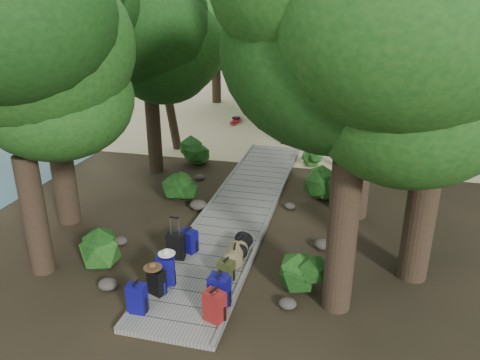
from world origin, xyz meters
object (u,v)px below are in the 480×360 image
(backpack_left_b, at_px, (157,280))
(lone_suitcase_on_sand, at_px, (286,135))
(backpack_left_c, at_px, (166,269))
(suitcase_on_boardwalk, at_px, (176,246))
(backpack_left_d, at_px, (188,240))
(duffel_right_black, at_px, (241,245))
(kayak, at_px, (236,119))
(backpack_right_c, at_px, (219,285))
(backpack_right_d, at_px, (226,269))
(sun_lounger, at_px, (342,126))
(backpack_right_a, at_px, (215,305))
(backpack_left_a, at_px, (137,297))
(duffel_right_khaki, at_px, (235,255))
(backpack_right_b, at_px, (219,290))

(backpack_left_b, relative_size, lone_suitcase_on_sand, 0.86)
(backpack_left_c, bearing_deg, suitcase_on_boardwalk, 81.71)
(backpack_left_c, distance_m, backpack_left_d, 1.44)
(duffel_right_black, distance_m, kayak, 12.85)
(backpack_right_c, relative_size, backpack_right_d, 1.15)
(duffel_right_black, distance_m, sun_lounger, 11.99)
(backpack_left_d, height_order, backpack_right_d, backpack_left_d)
(backpack_left_c, distance_m, sun_lounger, 13.90)
(lone_suitcase_on_sand, relative_size, sun_lounger, 0.38)
(backpack_left_b, xyz_separation_m, backpack_right_c, (1.30, 0.19, -0.02))
(backpack_right_a, xyz_separation_m, duffel_right_black, (-0.13, 2.62, -0.15))
(backpack_right_d, relative_size, suitcase_on_boardwalk, 0.80)
(lone_suitcase_on_sand, distance_m, kayak, 4.13)
(backpack_left_a, relative_size, backpack_left_d, 1.10)
(backpack_right_d, xyz_separation_m, duffel_right_khaki, (-0.00, 0.74, -0.05))
(backpack_left_d, distance_m, backpack_right_a, 2.74)
(backpack_right_b, distance_m, backpack_right_d, 0.95)
(backpack_right_b, distance_m, sun_lounger, 14.13)
(backpack_left_c, distance_m, duffel_right_black, 2.12)
(backpack_left_b, relative_size, backpack_right_a, 0.89)
(backpack_right_a, relative_size, backpack_right_d, 1.36)
(backpack_left_a, bearing_deg, sun_lounger, 76.22)
(backpack_right_a, xyz_separation_m, backpack_right_d, (-0.16, 1.39, -0.09))
(backpack_left_b, xyz_separation_m, kayak, (-2.02, 14.49, -0.25))
(backpack_left_a, relative_size, backpack_right_c, 1.14)
(backpack_right_a, xyz_separation_m, duffel_right_khaki, (-0.16, 2.13, -0.15))
(backpack_right_b, height_order, duffel_right_black, backpack_right_b)
(duffel_right_khaki, relative_size, kayak, 0.18)
(backpack_left_b, bearing_deg, duffel_right_black, 78.77)
(backpack_right_c, height_order, duffel_right_khaki, backpack_right_c)
(duffel_right_khaki, distance_m, suitcase_on_boardwalk, 1.42)
(backpack_right_c, bearing_deg, backpack_left_a, -148.19)
(sun_lounger, bearing_deg, kayak, 159.00)
(backpack_right_d, bearing_deg, backpack_right_a, -71.84)
(backpack_right_d, xyz_separation_m, lone_suitcase_on_sand, (-0.33, 10.77, 0.01))
(backpack_right_a, relative_size, backpack_right_c, 1.18)
(backpack_left_a, distance_m, backpack_right_b, 1.63)
(lone_suitcase_on_sand, height_order, sun_lounger, lone_suitcase_on_sand)
(backpack_left_b, xyz_separation_m, backpack_left_d, (0.04, 1.83, -0.01))
(backpack_right_a, height_order, duffel_right_khaki, backpack_right_a)
(backpack_right_b, xyz_separation_m, backpack_right_d, (-0.12, 0.94, -0.12))
(backpack_right_c, height_order, duffel_right_black, backpack_right_c)
(backpack_left_b, xyz_separation_m, duffel_right_black, (1.31, 2.09, -0.12))
(backpack_left_a, bearing_deg, backpack_right_c, 29.84)
(duffel_right_khaki, xyz_separation_m, suitcase_on_boardwalk, (-1.40, -0.17, 0.12))
(duffel_right_khaki, bearing_deg, backpack_left_c, -144.91)
(backpack_right_d, distance_m, suitcase_on_boardwalk, 1.52)
(backpack_left_d, distance_m, backpack_right_b, 2.34)
(backpack_left_b, distance_m, backpack_right_c, 1.31)
(kayak, bearing_deg, backpack_right_a, -71.08)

